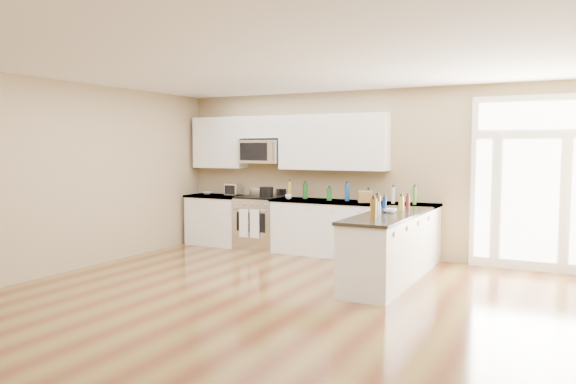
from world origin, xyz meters
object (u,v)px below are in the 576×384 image
at_px(toaster_oven, 233,189).
at_px(kitchen_range, 260,222).
at_px(peninsula_cabinet, 388,251).
at_px(stockpot, 266,192).

bearing_deg(toaster_oven, kitchen_range, -12.41).
bearing_deg(kitchen_range, peninsula_cabinet, -26.90).
relative_size(kitchen_range, stockpot, 4.31).
xyz_separation_m(kitchen_range, stockpot, (0.15, -0.02, 0.57)).
bearing_deg(stockpot, toaster_oven, 171.40).
bearing_deg(stockpot, peninsula_cabinet, -27.83).
xyz_separation_m(peninsula_cabinet, stockpot, (-2.71, 1.43, 0.61)).
distance_m(peninsula_cabinet, kitchen_range, 3.20).
height_order(kitchen_range, toaster_oven, toaster_oven).
bearing_deg(peninsula_cabinet, kitchen_range, 153.10).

